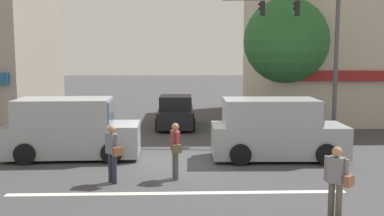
{
  "coord_description": "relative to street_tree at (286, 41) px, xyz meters",
  "views": [
    {
      "loc": [
        -0.02,
        -15.02,
        3.69
      ],
      "look_at": [
        0.59,
        2.0,
        1.6
      ],
      "focal_mm": 42.0,
      "sensor_mm": 36.0,
      "label": 1
    }
  ],
  "objects": [
    {
      "name": "ground_plane",
      "position": [
        -5.26,
        -6.51,
        -4.26
      ],
      "size": [
        120.0,
        120.0,
        0.0
      ],
      "primitive_type": "plane",
      "color": "#3D3D3F"
    },
    {
      "name": "lane_marking_stripe",
      "position": [
        -5.26,
        -10.01,
        -4.26
      ],
      "size": [
        9.0,
        0.24,
        0.01
      ],
      "primitive_type": "cube",
      "color": "silver",
      "rests_on": "ground"
    },
    {
      "name": "building_right_corner",
      "position": [
        5.25,
        4.83,
        1.05
      ],
      "size": [
        11.66,
        10.29,
        10.62
      ],
      "color": "#B7AD99",
      "rests_on": "ground"
    },
    {
      "name": "street_tree",
      "position": [
        0.0,
        0.0,
        0.0
      ],
      "size": [
        4.09,
        4.09,
        6.32
      ],
      "color": "#4C3823",
      "rests_on": "ground"
    },
    {
      "name": "traffic_light_mast",
      "position": [
        0.5,
        -2.65,
        -0.09
      ],
      "size": [
        4.87,
        0.67,
        6.2
      ],
      "color": "#47474C",
      "rests_on": "ground"
    },
    {
      "name": "sedan_crossing_leftbound",
      "position": [
        -5.3,
        0.75,
        -3.55
      ],
      "size": [
        1.95,
        4.13,
        1.58
      ],
      "color": "black",
      "rests_on": "ground"
    },
    {
      "name": "van_parked_curbside",
      "position": [
        -9.0,
        -5.82,
        -3.26
      ],
      "size": [
        4.64,
        2.13,
        2.11
      ],
      "color": "#999EA3",
      "rests_on": "ground"
    },
    {
      "name": "van_approaching_near",
      "position": [
        -1.82,
        -6.22,
        -3.26
      ],
      "size": [
        4.64,
        2.12,
        2.11
      ],
      "color": "#999EA3",
      "rests_on": "ground"
    },
    {
      "name": "pedestrian_foreground_with_bag",
      "position": [
        -1.77,
        -12.11,
        -3.31
      ],
      "size": [
        0.54,
        0.62,
        1.67
      ],
      "color": "#4C4742",
      "rests_on": "ground"
    },
    {
      "name": "pedestrian_mid_crossing",
      "position": [
        -7.08,
        -9.02,
        -3.31
      ],
      "size": [
        0.54,
        0.62,
        1.67
      ],
      "color": "#232838",
      "rests_on": "ground"
    },
    {
      "name": "pedestrian_far_side",
      "position": [
        -5.3,
        -8.69,
        -3.31
      ],
      "size": [
        0.33,
        0.69,
        1.67
      ],
      "color": "#4C4742",
      "rests_on": "ground"
    }
  ]
}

